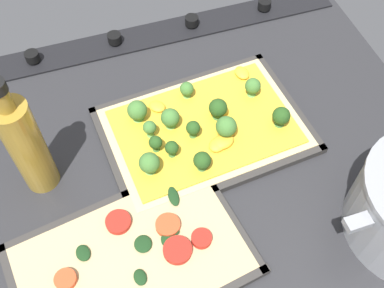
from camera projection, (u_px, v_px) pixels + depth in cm
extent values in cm
cube|color=#28282B|center=(206.00, 166.00, 80.93)|extent=(82.12, 72.03, 3.00)
cube|color=black|center=(154.00, 34.00, 96.80)|extent=(78.83, 7.00, 0.80)
cylinder|color=black|center=(264.00, 4.00, 100.11)|extent=(2.80, 2.80, 1.80)
cylinder|color=black|center=(192.00, 21.00, 97.19)|extent=(2.80, 2.80, 1.80)
cylinder|color=black|center=(114.00, 38.00, 94.27)|extent=(2.80, 2.80, 1.80)
cylinder|color=black|center=(32.00, 56.00, 91.34)|extent=(2.80, 2.80, 1.80)
cube|color=#33302D|center=(204.00, 131.00, 82.91)|extent=(37.14, 27.43, 0.50)
cube|color=#33302D|center=(179.00, 84.00, 88.64)|extent=(35.17, 4.17, 1.30)
cube|color=#33302D|center=(234.00, 183.00, 76.52)|extent=(35.17, 4.17, 1.30)
cube|color=#33302D|center=(288.00, 101.00, 86.36)|extent=(3.27, 24.56, 1.30)
cube|color=#33302D|center=(112.00, 162.00, 78.79)|extent=(3.27, 24.56, 1.30)
cube|color=#D3B77F|center=(205.00, 129.00, 82.29)|extent=(34.54, 24.84, 1.00)
cube|color=gold|center=(205.00, 127.00, 81.71)|extent=(31.74, 22.41, 0.40)
cone|color=#427635|center=(218.00, 114.00, 82.15)|extent=(1.78, 1.78, 1.30)
sphere|color=#264C1C|center=(218.00, 108.00, 80.61)|extent=(3.24, 3.24, 3.24)
cone|color=#68AD54|center=(226.00, 134.00, 79.77)|extent=(1.97, 1.97, 1.37)
sphere|color=#427533|center=(226.00, 126.00, 78.10)|extent=(3.58, 3.58, 3.58)
cone|color=#427635|center=(156.00, 147.00, 78.24)|extent=(1.26, 1.26, 1.22)
sphere|color=#264C1C|center=(156.00, 142.00, 77.03)|extent=(2.29, 2.29, 2.29)
cone|color=#68AD54|center=(187.00, 94.00, 84.92)|extent=(1.40, 1.40, 1.08)
sphere|color=#427533|center=(187.00, 89.00, 83.69)|extent=(2.55, 2.55, 2.55)
cone|color=#68AD54|center=(252.00, 92.00, 85.03)|extent=(1.57, 1.57, 1.33)
sphere|color=#427533|center=(253.00, 86.00, 83.60)|extent=(2.86, 2.86, 2.86)
cone|color=#427635|center=(202.00, 166.00, 76.23)|extent=(1.60, 1.60, 1.16)
sphere|color=#264C1C|center=(202.00, 160.00, 74.85)|extent=(2.92, 2.92, 2.92)
cone|color=#427635|center=(280.00, 122.00, 81.22)|extent=(1.71, 1.71, 1.27)
sphere|color=#264C1C|center=(281.00, 116.00, 79.73)|extent=(3.11, 3.11, 3.11)
cone|color=#68AD54|center=(150.00, 133.00, 79.87)|extent=(1.27, 1.27, 1.36)
sphere|color=#427533|center=(150.00, 127.00, 78.59)|extent=(2.31, 2.31, 2.31)
cone|color=#68AD54|center=(138.00, 117.00, 82.00)|extent=(1.92, 1.92, 1.08)
sphere|color=#427533|center=(137.00, 110.00, 80.48)|extent=(3.48, 3.48, 3.48)
cone|color=#68AD54|center=(171.00, 124.00, 81.07)|extent=(1.79, 1.79, 1.15)
sphere|color=#427533|center=(170.00, 118.00, 79.59)|extent=(3.25, 3.25, 3.25)
cone|color=#427635|center=(193.00, 133.00, 79.83)|extent=(1.34, 1.34, 1.32)
sphere|color=#264C1C|center=(193.00, 128.00, 78.53)|extent=(2.44, 2.44, 2.44)
cone|color=#68AD54|center=(150.00, 168.00, 75.99)|extent=(1.88, 1.88, 1.10)
sphere|color=#427533|center=(149.00, 162.00, 74.48)|extent=(3.42, 3.42, 3.42)
cone|color=#427635|center=(172.00, 153.00, 77.63)|extent=(1.26, 1.26, 1.25)
sphere|color=#264C1C|center=(172.00, 148.00, 76.41)|extent=(2.29, 2.29, 2.29)
ellipsoid|color=gold|center=(219.00, 110.00, 82.89)|extent=(4.37, 4.12, 1.24)
ellipsoid|color=gold|center=(223.00, 142.00, 78.92)|extent=(4.65, 3.80, 1.42)
ellipsoid|color=gold|center=(157.00, 106.00, 83.43)|extent=(3.86, 3.88, 1.06)
ellipsoid|color=gold|center=(218.00, 144.00, 78.71)|extent=(4.39, 4.05, 1.24)
ellipsoid|color=gold|center=(242.00, 73.00, 87.94)|extent=(2.96, 3.69, 1.18)
ellipsoid|color=gold|center=(226.00, 130.00, 80.38)|extent=(4.02, 3.66, 1.17)
cube|color=#33302D|center=(132.00, 261.00, 69.48)|extent=(37.52, 26.97, 0.50)
cube|color=#33302D|center=(106.00, 204.00, 74.34)|extent=(34.31, 6.54, 1.30)
cube|color=#33302D|center=(230.00, 213.00, 73.46)|extent=(4.58, 21.80, 1.30)
cube|color=tan|center=(132.00, 259.00, 68.90)|extent=(34.77, 24.22, 0.90)
cylinder|color=#B22319|center=(201.00, 238.00, 69.72)|extent=(3.13, 3.13, 1.00)
cylinder|color=#B22319|center=(178.00, 250.00, 68.68)|extent=(4.31, 4.31, 1.00)
cylinder|color=#D14723|center=(66.00, 280.00, 66.22)|extent=(3.17, 3.17, 1.00)
cylinder|color=#B22319|center=(118.00, 222.00, 71.23)|extent=(3.92, 3.92, 1.00)
cylinder|color=#D14723|center=(168.00, 225.00, 70.93)|extent=(3.80, 3.80, 1.00)
ellipsoid|color=#193819|center=(171.00, 229.00, 70.64)|extent=(3.26, 3.16, 0.60)
ellipsoid|color=#193819|center=(170.00, 241.00, 69.58)|extent=(3.51, 3.86, 0.60)
ellipsoid|color=#193819|center=(83.00, 253.00, 68.54)|extent=(2.42, 2.97, 0.60)
ellipsoid|color=#193819|center=(173.00, 196.00, 73.86)|extent=(1.85, 3.69, 0.60)
ellipsoid|color=#193819|center=(140.00, 277.00, 66.50)|extent=(1.99, 2.64, 0.60)
ellipsoid|color=#193819|center=(143.00, 244.00, 69.34)|extent=(2.92, 3.10, 0.60)
cube|color=gray|center=(358.00, 222.00, 62.60)|extent=(3.60, 2.00, 1.20)
cylinder|color=olive|center=(27.00, 148.00, 69.98)|extent=(5.43, 5.43, 18.71)
cylinder|color=olive|center=(3.00, 100.00, 60.82)|extent=(2.45, 2.45, 3.50)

